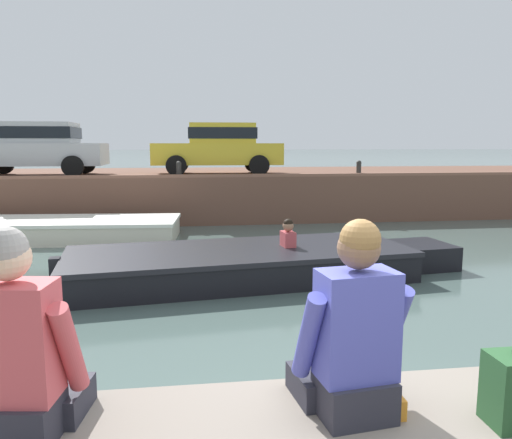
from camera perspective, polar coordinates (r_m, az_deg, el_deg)
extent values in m
plane|color=#4C605B|center=(8.58, -1.38, -6.77)|extent=(400.00, 400.00, 0.00)
cube|color=brown|center=(16.97, -4.58, 3.20)|extent=(60.00, 6.00, 1.36)
cube|color=brown|center=(14.05, -3.97, 5.02)|extent=(60.00, 0.24, 0.08)
cube|color=silver|center=(12.80, -21.62, -1.27)|extent=(5.69, 2.21, 0.42)
cube|color=white|center=(12.76, -21.69, -0.15)|extent=(5.76, 2.28, 0.08)
cube|color=brown|center=(12.65, -19.87, -0.59)|extent=(0.36, 1.63, 0.06)
cube|color=black|center=(8.52, -1.82, -5.36)|extent=(5.89, 2.74, 0.44)
cube|color=black|center=(9.84, 17.94, -3.87)|extent=(1.27, 1.25, 0.44)
cube|color=black|center=(8.46, -1.83, -3.66)|extent=(5.96, 2.80, 0.08)
cube|color=brown|center=(8.40, -4.66, -4.47)|extent=(0.47, 1.85, 0.06)
cube|color=black|center=(8.36, -21.96, -5.57)|extent=(0.18, 0.22, 0.45)
cube|color=#C64C51|center=(8.67, 3.67, -2.83)|extent=(0.24, 0.34, 0.44)
sphere|color=#A37556|center=(8.61, 3.69, -0.74)|extent=(0.19, 0.19, 0.19)
sphere|color=black|center=(8.61, 3.69, -0.48)|extent=(0.17, 0.17, 0.17)
cube|color=#B7BABC|center=(16.13, -23.88, 6.83)|extent=(3.96, 1.77, 0.64)
cube|color=#B7BABC|center=(16.09, -23.47, 9.07)|extent=(1.98, 1.55, 0.60)
cube|color=black|center=(16.09, -23.47, 9.07)|extent=(2.06, 1.59, 0.33)
cylinder|color=black|center=(17.36, -26.91, 5.66)|extent=(0.60, 0.18, 0.60)
cylinder|color=black|center=(14.97, -20.21, 5.73)|extent=(0.60, 0.18, 0.60)
cylinder|color=black|center=(16.73, -18.91, 6.04)|extent=(0.60, 0.18, 0.60)
cube|color=yellow|center=(15.52, -4.46, 7.50)|extent=(3.95, 1.83, 0.64)
cube|color=yellow|center=(15.53, -3.90, 9.79)|extent=(2.00, 1.56, 0.60)
cube|color=black|center=(15.53, -3.90, 9.79)|extent=(2.07, 1.60, 0.33)
cylinder|color=black|center=(14.68, -9.10, 6.10)|extent=(0.61, 0.20, 0.60)
cylinder|color=black|center=(16.42, -8.76, 6.37)|extent=(0.61, 0.20, 0.60)
cylinder|color=black|center=(14.74, 0.37, 6.22)|extent=(0.61, 0.20, 0.60)
cylinder|color=black|center=(16.47, -0.29, 6.47)|extent=(0.61, 0.20, 0.60)
cylinder|color=#2D2B28|center=(14.15, -8.81, 5.51)|extent=(0.14, 0.14, 0.35)
sphere|color=#2D2B28|center=(14.14, -8.82, 6.30)|extent=(0.15, 0.15, 0.15)
cylinder|color=#2D2B28|center=(14.98, 11.66, 5.60)|extent=(0.14, 0.14, 0.35)
sphere|color=#2D2B28|center=(14.97, 11.68, 6.35)|extent=(0.15, 0.15, 0.15)
cube|color=#282833|center=(2.59, -25.45, -19.91)|extent=(0.37, 0.32, 0.20)
cube|color=#282833|center=(2.78, -23.36, -18.43)|extent=(0.48, 0.38, 0.14)
cube|color=#C64C51|center=(2.44, -26.01, -12.43)|extent=(0.39, 0.27, 0.52)
cylinder|color=#C64C51|center=(2.42, -20.57, -13.62)|extent=(0.13, 0.29, 0.47)
sphere|color=beige|center=(2.34, -26.61, -3.90)|extent=(0.20, 0.20, 0.20)
sphere|color=gray|center=(2.32, -26.78, -2.99)|extent=(0.19, 0.19, 0.19)
cube|color=#282833|center=(2.58, 11.16, -19.25)|extent=(0.37, 0.32, 0.20)
cube|color=#282833|center=(2.77, 9.03, -17.83)|extent=(0.48, 0.38, 0.14)
cube|color=#4C51B2|center=(2.44, 11.41, -11.73)|extent=(0.39, 0.27, 0.52)
cylinder|color=#4C51B2|center=(2.60, 15.31, -11.80)|extent=(0.13, 0.29, 0.47)
cylinder|color=#4C51B2|center=(2.41, 6.02, -13.13)|extent=(0.13, 0.29, 0.47)
sphere|color=brown|center=(2.33, 11.68, -3.18)|extent=(0.20, 0.20, 0.20)
sphere|color=olive|center=(2.32, 11.82, -2.26)|extent=(0.19, 0.19, 0.19)
cylinder|color=#4CB259|center=(2.62, 9.68, -19.05)|extent=(0.06, 0.06, 0.18)
cylinder|color=white|center=(2.57, 9.74, -17.04)|extent=(0.04, 0.04, 0.02)
cube|color=#234C28|center=(2.84, 26.40, -16.95)|extent=(0.22, 0.06, 0.18)
cube|color=orange|center=(2.63, 14.44, -20.00)|extent=(0.18, 0.12, 0.10)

